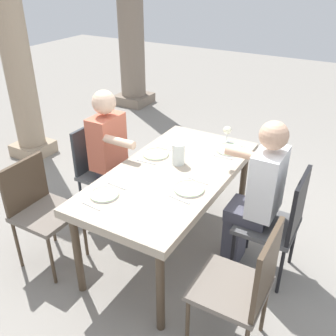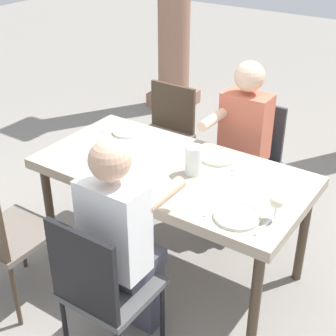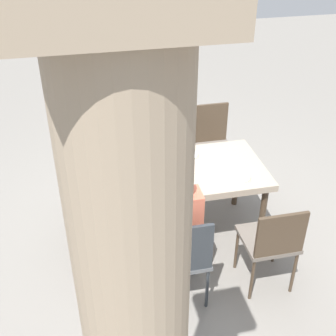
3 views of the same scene
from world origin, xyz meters
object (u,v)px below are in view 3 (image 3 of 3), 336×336
(diner_man_white, at_px, (148,145))
(plate_2, at_px, (161,188))
(plate_3, at_px, (110,163))
(dining_table, at_px, (175,177))
(plate_0, at_px, (239,177))
(chair_mid_north, at_px, (182,255))
(wine_glass_3, at_px, (92,161))
(chair_mid_south, at_px, (146,150))
(plate_1, at_px, (187,155))
(chair_west_north, at_px, (272,240))
(water_pitcher, at_px, (160,166))
(chair_west_south, at_px, (212,141))
(diner_woman_green, at_px, (178,225))

(diner_man_white, xyz_separation_m, plate_2, (0.04, 0.92, 0.09))
(diner_man_white, distance_m, plate_3, 0.61)
(dining_table, xyz_separation_m, plate_0, (-0.55, 0.24, 0.08))
(diner_man_white, xyz_separation_m, plate_3, (0.45, 0.40, 0.09))
(chair_mid_north, relative_size, wine_glass_3, 6.10)
(chair_mid_south, bearing_deg, wine_glass_3, 48.54)
(plate_2, bearing_deg, chair_mid_south, -92.37)
(plate_3, bearing_deg, dining_table, 155.96)
(plate_2, bearing_deg, plate_1, -125.37)
(dining_table, xyz_separation_m, wine_glass_3, (0.75, -0.16, 0.18))
(chair_west_north, relative_size, wine_glass_3, 6.00)
(diner_man_white, distance_m, wine_glass_3, 0.81)
(chair_west_north, xyz_separation_m, chair_mid_south, (0.77, -1.71, -0.01))
(chair_west_north, height_order, water_pitcher, water_pitcher)
(chair_west_south, bearing_deg, plate_1, 53.04)
(dining_table, xyz_separation_m, water_pitcher, (0.14, 0.02, 0.15))
(plate_0, bearing_deg, diner_man_white, -52.93)
(chair_mid_north, relative_size, water_pitcher, 5.06)
(plate_3, bearing_deg, diner_man_white, -137.88)
(chair_mid_south, relative_size, plate_3, 3.73)
(plate_0, bearing_deg, chair_mid_south, -58.26)
(chair_west_north, bearing_deg, plate_0, -81.47)
(diner_woman_green, bearing_deg, chair_west_north, 167.44)
(dining_table, relative_size, plate_0, 8.22)
(diner_woman_green, distance_m, water_pitcher, 0.68)
(chair_mid_north, height_order, wine_glass_3, wine_glass_3)
(wine_glass_3, bearing_deg, diner_woman_green, 126.44)
(plate_0, relative_size, wine_glass_3, 1.39)
(dining_table, height_order, plate_0, plate_0)
(plate_3, bearing_deg, chair_west_north, 137.70)
(diner_woman_green, bearing_deg, chair_mid_south, -89.89)
(plate_2, xyz_separation_m, plate_3, (0.40, -0.52, -0.00))
(chair_mid_north, relative_size, diner_man_white, 0.70)
(chair_mid_north, distance_m, plate_2, 0.65)
(plate_3, height_order, wine_glass_3, wine_glass_3)
(chair_mid_south, bearing_deg, plate_1, 116.97)
(chair_west_north, xyz_separation_m, chair_west_south, (0.00, -1.71, 0.02))
(dining_table, distance_m, chair_mid_north, 0.88)
(chair_west_south, distance_m, chair_mid_north, 1.88)
(chair_mid_north, distance_m, diner_woman_green, 0.24)
(diner_man_white, relative_size, wine_glass_3, 8.69)
(chair_mid_north, xyz_separation_m, plate_3, (0.45, -1.12, 0.26))
(chair_west_north, distance_m, plate_1, 1.21)
(dining_table, height_order, wine_glass_3, wine_glass_3)
(diner_man_white, relative_size, plate_0, 6.23)
(chair_mid_south, relative_size, plate_2, 4.17)
(dining_table, height_order, chair_mid_north, chair_mid_north)
(plate_1, xyz_separation_m, plate_2, (0.36, 0.50, 0.00))
(chair_mid_south, height_order, plate_2, chair_mid_south)
(chair_west_north, height_order, plate_2, chair_west_north)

